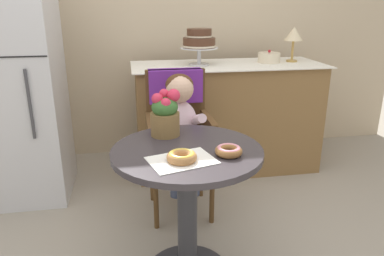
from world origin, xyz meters
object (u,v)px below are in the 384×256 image
wicker_chair (178,119)px  refrigerator (12,82)px  round_layer_cake (269,58)px  tiered_cake_stand (199,41)px  donut_front (229,150)px  table_lamp (294,35)px  donut_mid (182,156)px  seated_child (181,120)px  flower_vase (165,114)px  cafe_table (187,189)px

wicker_chair → refrigerator: (-1.10, 0.37, 0.21)m
round_layer_cake → tiered_cake_stand: bearing=-177.7°
tiered_cake_stand → refrigerator: (-1.36, -0.20, -0.24)m
donut_front → round_layer_cake: bearing=63.0°
table_lamp → donut_mid: bearing=-128.1°
round_layer_cake → refrigerator: bearing=-173.4°
donut_front → donut_mid: donut_mid is taller
wicker_chair → table_lamp: bearing=28.4°
seated_child → flower_vase: flower_vase is taller
donut_mid → tiered_cake_stand: (0.35, 1.44, 0.34)m
donut_mid → table_lamp: 1.91m
cafe_table → table_lamp: (1.11, 1.33, 0.61)m
wicker_chair → round_layer_cake: (0.85, 0.59, 0.30)m
seated_child → table_lamp: size_ratio=2.55×
flower_vase → refrigerator: 1.32m
cafe_table → donut_mid: (-0.05, -0.14, 0.24)m
donut_front → table_lamp: 1.76m
table_lamp → cafe_table: bearing=-129.8°
tiered_cake_stand → table_lamp: table_lamp is taller
cafe_table → flower_vase: size_ratio=2.98×
wicker_chair → tiered_cake_stand: size_ratio=3.18×
round_layer_cake → table_lamp: table_lamp is taller
wicker_chair → cafe_table: bearing=-95.4°
cafe_table → flower_vase: (-0.08, 0.21, 0.32)m
wicker_chair → donut_front: (0.12, -0.84, 0.10)m
wicker_chair → seated_child: 0.16m
cafe_table → seated_child: size_ratio=0.99×
round_layer_cake → refrigerator: refrigerator is taller
cafe_table → donut_front: bearing=-31.4°
donut_mid → flower_vase: 0.36m
donut_front → tiered_cake_stand: 1.45m
refrigerator → round_layer_cake: bearing=6.6°
wicker_chair → tiered_cake_stand: 0.77m
tiered_cake_stand → table_lamp: 0.80m
cafe_table → flower_vase: flower_vase is taller
flower_vase → tiered_cake_stand: size_ratio=0.81×
cafe_table → seated_child: bearing=84.7°
donut_front → flower_vase: size_ratio=0.51×
wicker_chair → table_lamp: 1.30m
seated_child → table_lamp: bearing=35.6°
round_layer_cake → refrigerator: 1.97m
flower_vase → tiered_cake_stand: bearing=70.5°
tiered_cake_stand → round_layer_cake: bearing=2.3°
cafe_table → donut_mid: donut_mid is taller
tiered_cake_stand → table_lamp: bearing=2.3°
table_lamp → refrigerator: (-2.16, -0.23, -0.27)m
flower_vase → round_layer_cake: (0.98, 1.12, 0.11)m
cafe_table → donut_front: donut_front is taller
donut_mid → tiered_cake_stand: 1.52m
round_layer_cake → refrigerator: (-1.95, -0.22, -0.09)m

